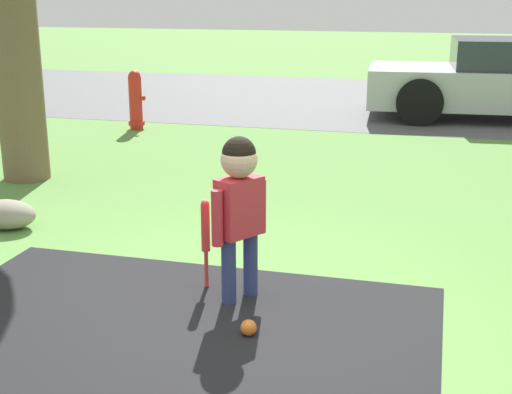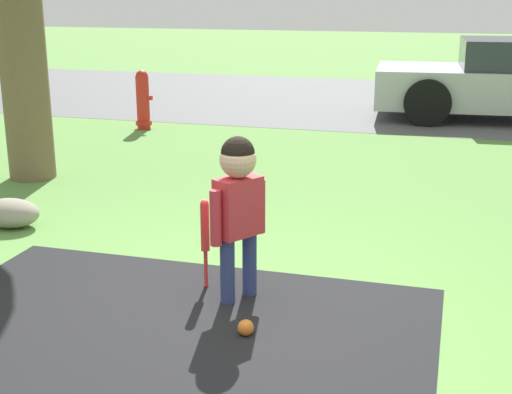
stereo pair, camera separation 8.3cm
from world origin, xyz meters
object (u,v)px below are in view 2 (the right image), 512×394
at_px(baseball_bat, 205,231).
at_px(fire_hydrant, 143,101).
at_px(child, 238,196).
at_px(sports_ball, 246,328).

relative_size(baseball_bat, fire_hydrant, 0.74).
height_order(child, sports_ball, child).
distance_m(child, sports_ball, 0.81).
relative_size(child, fire_hydrant, 1.28).
bearing_deg(sports_ball, baseball_bat, 127.62).
distance_m(baseball_bat, fire_hydrant, 5.68).
height_order(baseball_bat, fire_hydrant, fire_hydrant).
relative_size(sports_ball, fire_hydrant, 0.11).
bearing_deg(sports_ball, child, 111.67).
xyz_separation_m(sports_ball, fire_hydrant, (-3.17, 5.57, 0.35)).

